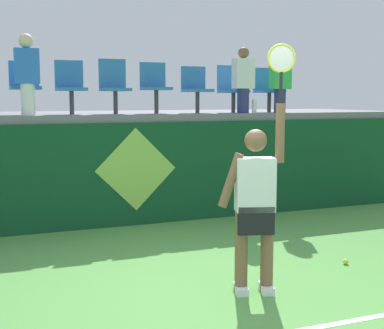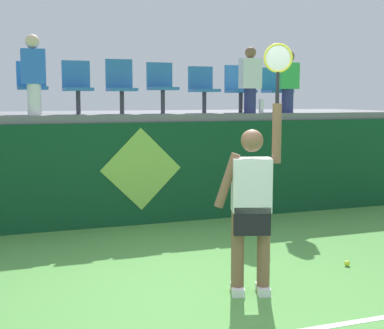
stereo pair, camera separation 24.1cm
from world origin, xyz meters
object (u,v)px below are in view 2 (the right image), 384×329
(water_bottle, at_px, (261,106))
(spectator_2, at_px, (288,80))
(stadium_chair_2, at_px, (32,84))
(spectator_0, at_px, (250,79))
(stadium_chair_5, at_px, (161,84))
(tennis_player, at_px, (252,203))
(tennis_ball, at_px, (347,263))
(stadium_chair_3, at_px, (77,84))
(stadium_chair_4, at_px, (121,84))
(stadium_chair_6, at_px, (203,87))
(spectator_1, at_px, (33,73))
(stadium_chair_7, at_px, (239,87))
(stadium_chair_8, at_px, (275,87))

(water_bottle, distance_m, spectator_2, 0.69)
(stadium_chair_2, bearing_deg, spectator_0, -7.25)
(spectator_0, bearing_deg, stadium_chair_5, 162.51)
(tennis_player, height_order, tennis_ball, tennis_player)
(stadium_chair_3, distance_m, stadium_chair_4, 0.69)
(stadium_chair_2, xyz_separation_m, stadium_chair_6, (2.79, 0.00, -0.02))
(tennis_ball, xyz_separation_m, water_bottle, (0.39, 3.04, 1.78))
(stadium_chair_3, bearing_deg, spectator_1, -148.77)
(stadium_chair_2, height_order, stadium_chair_4, stadium_chair_4)
(stadium_chair_2, distance_m, spectator_0, 3.49)
(tennis_ball, bearing_deg, stadium_chair_6, 97.55)
(stadium_chair_6, distance_m, spectator_2, 1.46)
(stadium_chair_6, xyz_separation_m, stadium_chair_7, (0.68, 0.01, 0.00))
(stadium_chair_8, distance_m, spectator_2, 0.46)
(stadium_chair_4, height_order, stadium_chair_7, stadium_chair_4)
(stadium_chair_2, relative_size, stadium_chair_5, 0.97)
(water_bottle, relative_size, spectator_1, 0.20)
(stadium_chair_7, relative_size, spectator_2, 0.78)
(stadium_chair_4, height_order, stadium_chair_5, stadium_chair_4)
(stadium_chair_3, bearing_deg, stadium_chair_4, 0.34)
(tennis_player, xyz_separation_m, stadium_chair_7, (1.66, 3.97, 1.22))
(stadium_chair_2, bearing_deg, water_bottle, -7.74)
(stadium_chair_5, bearing_deg, water_bottle, -17.43)
(stadium_chair_5, distance_m, spectator_2, 2.16)
(tennis_player, relative_size, spectator_1, 2.12)
(stadium_chair_7, bearing_deg, stadium_chair_3, -179.99)
(stadium_chair_2, distance_m, stadium_chair_6, 2.79)
(stadium_chair_3, distance_m, stadium_chair_6, 2.11)
(stadium_chair_4, relative_size, spectator_1, 0.75)
(water_bottle, distance_m, stadium_chair_3, 3.03)
(water_bottle, distance_m, stadium_chair_5, 1.70)
(stadium_chair_2, relative_size, stadium_chair_8, 1.03)
(tennis_player, xyz_separation_m, stadium_chair_8, (2.37, 3.97, 1.21))
(water_bottle, height_order, stadium_chair_3, stadium_chair_3)
(water_bottle, xyz_separation_m, stadium_chair_5, (-1.59, 0.50, 0.36))
(tennis_player, relative_size, stadium_chair_3, 2.94)
(stadium_chair_8, relative_size, spectator_0, 0.73)
(stadium_chair_3, height_order, spectator_1, spectator_1)
(tennis_player, distance_m, spectator_2, 4.45)
(stadium_chair_4, xyz_separation_m, spectator_0, (2.09, -0.45, 0.09))
(spectator_2, bearing_deg, water_bottle, -173.70)
(stadium_chair_6, relative_size, spectator_1, 0.68)
(stadium_chair_3, bearing_deg, spectator_0, -9.09)
(stadium_chair_3, distance_m, stadium_chair_8, 3.49)
(stadium_chair_2, relative_size, stadium_chair_3, 0.97)
(stadium_chair_5, distance_m, spectator_0, 1.48)
(stadium_chair_3, distance_m, spectator_1, 0.81)
(stadium_chair_4, relative_size, stadium_chair_5, 1.05)
(spectator_1, bearing_deg, water_bottle, -1.38)
(tennis_player, distance_m, stadium_chair_7, 4.47)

